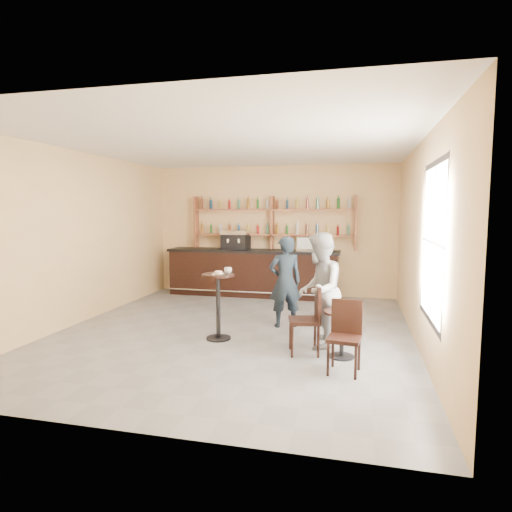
% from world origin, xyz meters
% --- Properties ---
extents(floor, '(7.00, 7.00, 0.00)m').
position_xyz_m(floor, '(0.00, 0.00, 0.00)').
color(floor, slate).
rests_on(floor, ground).
extents(ceiling, '(7.00, 7.00, 0.00)m').
position_xyz_m(ceiling, '(0.00, 0.00, 3.20)').
color(ceiling, white).
rests_on(ceiling, wall_back).
extents(wall_back, '(7.00, 0.00, 7.00)m').
position_xyz_m(wall_back, '(0.00, 3.50, 1.60)').
color(wall_back, '#EBC085').
rests_on(wall_back, floor).
extents(wall_front, '(7.00, 0.00, 7.00)m').
position_xyz_m(wall_front, '(0.00, -3.50, 1.60)').
color(wall_front, '#EBC085').
rests_on(wall_front, floor).
extents(wall_left, '(0.00, 7.00, 7.00)m').
position_xyz_m(wall_left, '(-3.00, 0.00, 1.60)').
color(wall_left, '#EBC085').
rests_on(wall_left, floor).
extents(wall_right, '(0.00, 7.00, 7.00)m').
position_xyz_m(wall_right, '(3.00, 0.00, 1.60)').
color(wall_right, '#EBC085').
rests_on(wall_right, floor).
extents(window_pane, '(0.00, 2.00, 2.00)m').
position_xyz_m(window_pane, '(2.99, -1.20, 1.70)').
color(window_pane, white).
rests_on(window_pane, wall_right).
extents(window_frame, '(0.04, 1.70, 2.10)m').
position_xyz_m(window_frame, '(2.99, -1.20, 1.70)').
color(window_frame, black).
rests_on(window_frame, wall_right).
extents(shelf_unit, '(4.00, 0.26, 1.40)m').
position_xyz_m(shelf_unit, '(0.00, 3.37, 1.81)').
color(shelf_unit, brown).
rests_on(shelf_unit, wall_back).
extents(liquor_bottles, '(3.68, 0.10, 1.00)m').
position_xyz_m(liquor_bottles, '(0.00, 3.37, 1.98)').
color(liquor_bottles, '#8C5919').
rests_on(liquor_bottles, shelf_unit).
extents(bar_counter, '(4.23, 0.83, 1.15)m').
position_xyz_m(bar_counter, '(-0.44, 3.15, 0.57)').
color(bar_counter, black).
rests_on(bar_counter, floor).
extents(espresso_machine, '(0.69, 0.48, 0.46)m').
position_xyz_m(espresso_machine, '(-0.88, 3.15, 1.38)').
color(espresso_machine, black).
rests_on(espresso_machine, bar_counter).
extents(pastry_case, '(0.56, 0.46, 0.33)m').
position_xyz_m(pastry_case, '(0.93, 3.15, 1.31)').
color(pastry_case, silver).
rests_on(pastry_case, bar_counter).
extents(pedestal_table, '(0.66, 0.66, 1.08)m').
position_xyz_m(pedestal_table, '(-0.13, -0.48, 0.54)').
color(pedestal_table, black).
rests_on(pedestal_table, floor).
extents(napkin, '(0.18, 0.18, 0.00)m').
position_xyz_m(napkin, '(-0.13, -0.48, 1.09)').
color(napkin, white).
rests_on(napkin, pedestal_table).
extents(donut, '(0.18, 0.18, 0.05)m').
position_xyz_m(donut, '(-0.12, -0.49, 1.11)').
color(donut, '#DB8550').
rests_on(donut, napkin).
extents(cup_pedestal, '(0.13, 0.13, 0.10)m').
position_xyz_m(cup_pedestal, '(0.01, -0.38, 1.13)').
color(cup_pedestal, white).
rests_on(cup_pedestal, pedestal_table).
extents(man_main, '(0.71, 0.61, 1.65)m').
position_xyz_m(man_main, '(0.81, 0.53, 0.83)').
color(man_main, black).
rests_on(man_main, floor).
extents(cafe_table, '(0.69, 0.69, 0.69)m').
position_xyz_m(cafe_table, '(1.87, -0.90, 0.34)').
color(cafe_table, black).
rests_on(cafe_table, floor).
extents(cup_cafe, '(0.11, 0.11, 0.09)m').
position_xyz_m(cup_cafe, '(1.92, -0.90, 0.73)').
color(cup_cafe, white).
rests_on(cup_cafe, cafe_table).
extents(chair_west, '(0.53, 0.53, 1.02)m').
position_xyz_m(chair_west, '(1.32, -0.85, 0.51)').
color(chair_west, black).
rests_on(chair_west, floor).
extents(chair_south, '(0.45, 0.45, 0.94)m').
position_xyz_m(chair_south, '(1.92, -1.50, 0.47)').
color(chair_south, black).
rests_on(chair_south, floor).
extents(patron_second, '(0.71, 0.89, 1.78)m').
position_xyz_m(patron_second, '(1.50, -0.47, 0.89)').
color(patron_second, gray).
rests_on(patron_second, floor).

